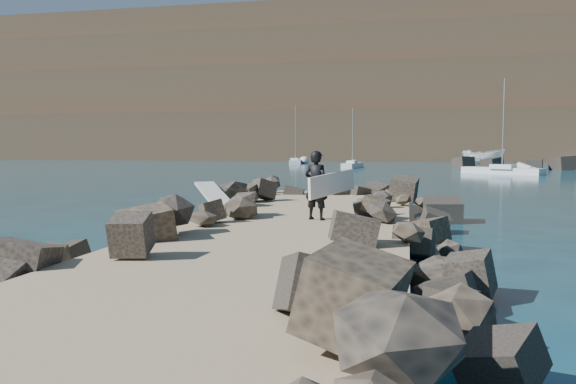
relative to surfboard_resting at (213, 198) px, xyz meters
name	(u,v)px	position (x,y,z in m)	size (l,w,h in m)	color
ground	(296,244)	(3.05, -1.99, -1.04)	(800.00, 800.00, 0.00)	#0F384C
jetty	(279,246)	(3.05, -3.99, -0.74)	(6.00, 26.00, 0.60)	#8C7759
riprap_left	(173,231)	(0.15, -3.49, -0.54)	(2.60, 22.00, 1.00)	black
riprap_right	(405,238)	(5.95, -3.49, -0.54)	(2.60, 22.00, 1.00)	black
headland	(433,103)	(13.05, 158.01, 14.96)	(360.00, 140.00, 32.00)	#2D4919
surfboard_resting	(213,198)	(0.00, 0.00, 0.00)	(0.65, 2.59, 0.09)	beige
boat_imported	(483,157)	(17.02, 71.89, 0.15)	(2.33, 6.20, 2.40)	silver
surfer_with_board	(319,185)	(3.57, -1.34, 0.53)	(1.35, 2.24, 1.93)	black
sailboat_c	(502,171)	(15.08, 41.79, -0.70)	(7.53, 6.01, 9.52)	silver
sailboat_e	(295,162)	(-11.57, 70.88, -0.70)	(3.02, 8.09, 9.46)	silver
sailboat_b	(352,165)	(-1.00, 55.50, -0.70)	(2.33, 6.59, 7.85)	silver
headland_buildings	(461,36)	(19.86, 150.21, 32.93)	(137.50, 30.50, 5.00)	white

